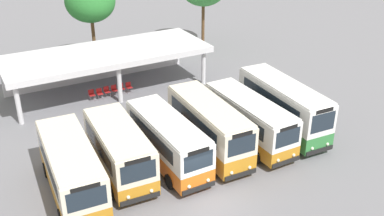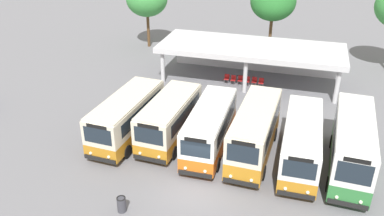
% 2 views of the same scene
% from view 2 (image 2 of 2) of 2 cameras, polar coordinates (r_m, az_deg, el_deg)
% --- Properties ---
extents(ground_plane, '(180.00, 180.00, 0.00)m').
position_cam_2_polar(ground_plane, '(23.83, 0.49, -11.32)').
color(ground_plane, slate).
extents(city_bus_nearest_orange, '(2.77, 7.65, 3.07)m').
position_cam_2_polar(city_bus_nearest_orange, '(28.08, -9.14, -1.10)').
color(city_bus_nearest_orange, black).
rests_on(city_bus_nearest_orange, ground).
extents(city_bus_second_in_row, '(2.72, 6.90, 3.08)m').
position_cam_2_polar(city_bus_second_in_row, '(27.46, -3.18, -1.46)').
color(city_bus_second_in_row, black).
rests_on(city_bus_second_in_row, ground).
extents(city_bus_middle_cream, '(2.36, 7.45, 3.07)m').
position_cam_2_polar(city_bus_middle_cream, '(26.41, 2.54, -2.68)').
color(city_bus_middle_cream, black).
rests_on(city_bus_middle_cream, ground).
extents(city_bus_fourth_amber, '(2.52, 7.76, 3.35)m').
position_cam_2_polar(city_bus_fourth_amber, '(25.98, 8.85, -3.19)').
color(city_bus_fourth_amber, black).
rests_on(city_bus_fourth_amber, ground).
extents(city_bus_fifth_blue, '(2.31, 7.74, 3.06)m').
position_cam_2_polar(city_bus_fifth_blue, '(25.77, 15.19, -4.55)').
color(city_bus_fifth_blue, black).
rests_on(city_bus_fifth_blue, ground).
extents(city_bus_far_end_green, '(2.60, 8.12, 3.50)m').
position_cam_2_polar(city_bus_far_end_green, '(26.00, 21.67, -4.75)').
color(city_bus_far_end_green, black).
rests_on(city_bus_far_end_green, ground).
extents(terminal_canopy, '(16.35, 6.23, 3.40)m').
position_cam_2_polar(terminal_canopy, '(37.66, 8.47, 8.01)').
color(terminal_canopy, silver).
rests_on(terminal_canopy, ground).
extents(waiting_chair_end_by_column, '(0.45, 0.45, 0.86)m').
position_cam_2_polar(waiting_chair_end_by_column, '(36.99, 4.92, 4.25)').
color(waiting_chair_end_by_column, slate).
rests_on(waiting_chair_end_by_column, ground).
extents(waiting_chair_second_from_end, '(0.45, 0.45, 0.86)m').
position_cam_2_polar(waiting_chair_second_from_end, '(36.81, 5.85, 4.09)').
color(waiting_chair_second_from_end, slate).
rests_on(waiting_chair_second_from_end, ground).
extents(waiting_chair_middle_seat, '(0.45, 0.45, 0.86)m').
position_cam_2_polar(waiting_chair_middle_seat, '(36.80, 6.84, 4.03)').
color(waiting_chair_middle_seat, slate).
rests_on(waiting_chair_middle_seat, ground).
extents(waiting_chair_fourth_seat, '(0.45, 0.45, 0.86)m').
position_cam_2_polar(waiting_chair_fourth_seat, '(36.69, 7.80, 3.90)').
color(waiting_chair_fourth_seat, slate).
rests_on(waiting_chair_fourth_seat, ground).
extents(waiting_chair_fifth_seat, '(0.45, 0.45, 0.86)m').
position_cam_2_polar(waiting_chair_fifth_seat, '(36.68, 8.78, 3.82)').
color(waiting_chair_fifth_seat, slate).
rests_on(waiting_chair_fifth_seat, ground).
extents(waiting_chair_far_end_seat, '(0.45, 0.45, 0.86)m').
position_cam_2_polar(waiting_chair_far_end_seat, '(36.54, 9.73, 3.65)').
color(waiting_chair_far_end_seat, slate).
rests_on(waiting_chair_far_end_seat, ground).
extents(roadside_tree_behind_canopy, '(4.52, 4.52, 7.93)m').
position_cam_2_polar(roadside_tree_behind_canopy, '(42.24, 11.38, 14.51)').
color(roadside_tree_behind_canopy, brown).
rests_on(roadside_tree_behind_canopy, ground).
extents(litter_bin_apron, '(0.49, 0.49, 0.90)m').
position_cam_2_polar(litter_bin_apron, '(22.41, -9.91, -13.22)').
color(litter_bin_apron, '#3F3F47').
rests_on(litter_bin_apron, ground).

